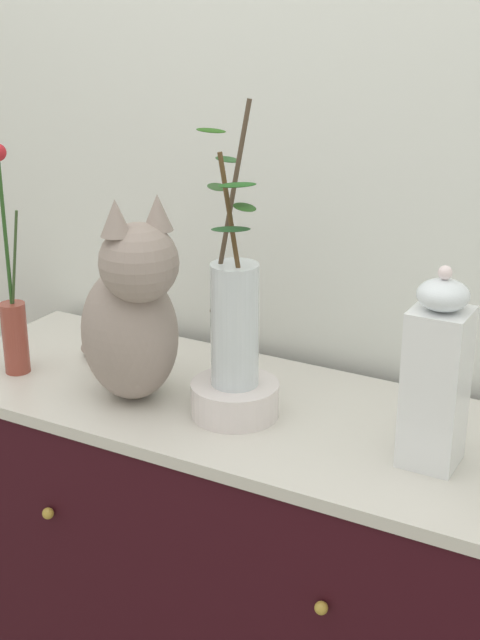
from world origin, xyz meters
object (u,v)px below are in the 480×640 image
at_px(sideboard, 240,596).
at_px(vase_slim_green, 13,318).
at_px(vase_glass_clear, 234,317).
at_px(bowl_porcelain, 235,399).
at_px(jar_lidded_porcelain, 436,376).
at_px(cat_sitting, 132,315).

distance_m(sideboard, vase_slim_green, 0.78).
bearing_deg(vase_slim_green, vase_glass_clear, 5.34).
bearing_deg(bowl_porcelain, vase_slim_green, -174.70).
bearing_deg(sideboard, vase_slim_green, -169.34).
relative_size(vase_slim_green, jar_lidded_porcelain, 1.37).
bearing_deg(sideboard, vase_glass_clear, -73.68).
distance_m(sideboard, jar_lidded_porcelain, 0.76).
distance_m(vase_slim_green, vase_glass_clear, 0.52).
bearing_deg(vase_glass_clear, sideboard, 106.32).
bearing_deg(jar_lidded_porcelain, vase_glass_clear, -179.52).
height_order(cat_sitting, vase_slim_green, vase_slim_green).
height_order(vase_slim_green, vase_glass_clear, vase_glass_clear).
relative_size(bowl_porcelain, jar_lidded_porcelain, 0.48).
xyz_separation_m(sideboard, jar_lidded_porcelain, (0.41, -0.04, 0.64)).
bearing_deg(vase_slim_green, sideboard, 10.66).
height_order(sideboard, cat_sitting, cat_sitting).
bearing_deg(vase_glass_clear, bowl_porcelain, -16.51).
bearing_deg(cat_sitting, jar_lidded_porcelain, 3.50).
relative_size(cat_sitting, vase_slim_green, 0.86).
relative_size(vase_slim_green, vase_glass_clear, 0.92).
relative_size(cat_sitting, bowl_porcelain, 2.46).
bearing_deg(sideboard, jar_lidded_porcelain, -6.04).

